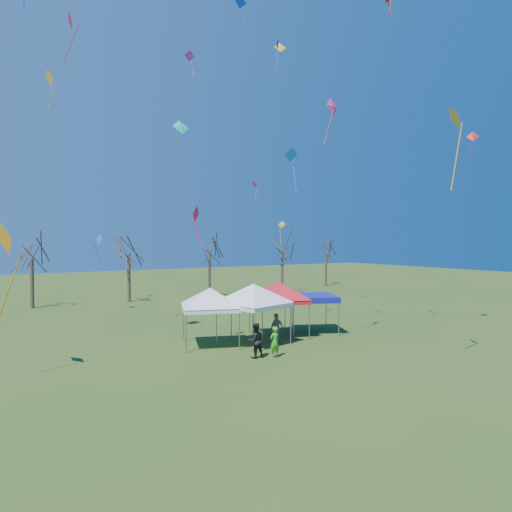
{
  "coord_description": "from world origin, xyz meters",
  "views": [
    {
      "loc": [
        -14.97,
        -19.3,
        5.95
      ],
      "look_at": [
        -1.18,
        3.0,
        5.03
      ],
      "focal_mm": 32.0,
      "sensor_mm": 36.0,
      "label": 1
    }
  ],
  "objects_px": {
    "tree_1": "(31,242)",
    "tent_blue": "(311,298)",
    "tree_5": "(326,242)",
    "person_green": "(275,342)",
    "tent_white_west": "(210,292)",
    "tent_white_mid": "(254,288)",
    "tree_2": "(129,237)",
    "tree_4": "(282,239)",
    "tree_3": "(209,239)",
    "person_grey": "(276,329)",
    "tent_red": "(278,285)",
    "person_dark": "(255,341)"
  },
  "relations": [
    {
      "from": "tree_1",
      "to": "tent_blue",
      "type": "bearing_deg",
      "value": -55.69
    },
    {
      "from": "tree_5",
      "to": "person_green",
      "type": "xyz_separation_m",
      "value": [
        -25.81,
        -26.33,
        -4.95
      ]
    },
    {
      "from": "tent_white_west",
      "to": "tent_white_mid",
      "type": "distance_m",
      "value": 2.47
    },
    {
      "from": "tree_2",
      "to": "tent_white_mid",
      "type": "bearing_deg",
      "value": -87.69
    },
    {
      "from": "tree_4",
      "to": "tent_white_west",
      "type": "height_order",
      "value": "tree_4"
    },
    {
      "from": "tree_5",
      "to": "tent_blue",
      "type": "height_order",
      "value": "tree_5"
    },
    {
      "from": "tree_3",
      "to": "tent_blue",
      "type": "distance_m",
      "value": 20.78
    },
    {
      "from": "tree_4",
      "to": "tent_white_west",
      "type": "distance_m",
      "value": 28.03
    },
    {
      "from": "tree_4",
      "to": "tent_blue",
      "type": "height_order",
      "value": "tree_4"
    },
    {
      "from": "tree_2",
      "to": "person_grey",
      "type": "height_order",
      "value": "tree_2"
    },
    {
      "from": "tree_1",
      "to": "person_green",
      "type": "height_order",
      "value": "tree_1"
    },
    {
      "from": "tree_2",
      "to": "tree_1",
      "type": "bearing_deg",
      "value": 178.15
    },
    {
      "from": "tree_5",
      "to": "tent_white_mid",
      "type": "relative_size",
      "value": 1.7
    },
    {
      "from": "tent_red",
      "to": "person_green",
      "type": "height_order",
      "value": "tent_red"
    },
    {
      "from": "tree_2",
      "to": "tree_4",
      "type": "height_order",
      "value": "tree_2"
    },
    {
      "from": "tent_red",
      "to": "person_grey",
      "type": "distance_m",
      "value": 3.23
    },
    {
      "from": "person_green",
      "to": "person_dark",
      "type": "xyz_separation_m",
      "value": [
        -0.9,
        0.4,
        0.1
      ]
    },
    {
      "from": "tree_2",
      "to": "tent_white_west",
      "type": "bearing_deg",
      "value": -93.86
    },
    {
      "from": "tree_5",
      "to": "person_green",
      "type": "height_order",
      "value": "tree_5"
    },
    {
      "from": "tree_1",
      "to": "tree_3",
      "type": "distance_m",
      "value": 16.81
    },
    {
      "from": "tree_4",
      "to": "person_grey",
      "type": "distance_m",
      "value": 27.44
    },
    {
      "from": "tree_2",
      "to": "tent_white_west",
      "type": "xyz_separation_m",
      "value": [
        -1.39,
        -20.65,
        -3.23
      ]
    },
    {
      "from": "tree_2",
      "to": "tree_3",
      "type": "distance_m",
      "value": 8.41
    },
    {
      "from": "person_green",
      "to": "person_grey",
      "type": "bearing_deg",
      "value": -133.24
    },
    {
      "from": "tree_4",
      "to": "tree_5",
      "type": "relative_size",
      "value": 1.06
    },
    {
      "from": "tree_3",
      "to": "person_dark",
      "type": "relative_size",
      "value": 4.5
    },
    {
      "from": "tent_white_west",
      "to": "tent_red",
      "type": "height_order",
      "value": "tent_red"
    },
    {
      "from": "tree_1",
      "to": "person_grey",
      "type": "height_order",
      "value": "tree_1"
    },
    {
      "from": "person_grey",
      "to": "person_dark",
      "type": "height_order",
      "value": "person_grey"
    },
    {
      "from": "tree_5",
      "to": "person_green",
      "type": "distance_m",
      "value": 37.21
    },
    {
      "from": "person_grey",
      "to": "person_green",
      "type": "height_order",
      "value": "person_grey"
    },
    {
      "from": "tree_4",
      "to": "tree_5",
      "type": "height_order",
      "value": "tree_4"
    },
    {
      "from": "tree_4",
      "to": "tent_red",
      "type": "height_order",
      "value": "tree_4"
    },
    {
      "from": "tree_3",
      "to": "tree_4",
      "type": "height_order",
      "value": "tree_3"
    },
    {
      "from": "tent_white_mid",
      "to": "tent_blue",
      "type": "distance_m",
      "value": 5.18
    },
    {
      "from": "tree_3",
      "to": "person_grey",
      "type": "bearing_deg",
      "value": -106.23
    },
    {
      "from": "tent_white_mid",
      "to": "tree_1",
      "type": "bearing_deg",
      "value": 112.95
    },
    {
      "from": "tree_1",
      "to": "person_green",
      "type": "bearing_deg",
      "value": -70.81
    },
    {
      "from": "tree_3",
      "to": "person_dark",
      "type": "bearing_deg",
      "value": -110.68
    },
    {
      "from": "tree_2",
      "to": "tree_3",
      "type": "height_order",
      "value": "tree_2"
    },
    {
      "from": "tent_white_mid",
      "to": "person_grey",
      "type": "relative_size",
      "value": 2.48
    },
    {
      "from": "tent_red",
      "to": "person_dark",
      "type": "bearing_deg",
      "value": -136.61
    },
    {
      "from": "tree_1",
      "to": "tent_white_west",
      "type": "relative_size",
      "value": 1.87
    },
    {
      "from": "tent_white_mid",
      "to": "person_dark",
      "type": "distance_m",
      "value": 3.82
    },
    {
      "from": "tree_2",
      "to": "tent_white_west",
      "type": "relative_size",
      "value": 2.03
    },
    {
      "from": "tree_4",
      "to": "person_green",
      "type": "xyz_separation_m",
      "value": [
        -17.45,
        -24.27,
        -5.28
      ]
    },
    {
      "from": "tree_4",
      "to": "person_dark",
      "type": "xyz_separation_m",
      "value": [
        -18.35,
        -23.87,
        -5.18
      ]
    },
    {
      "from": "tree_3",
      "to": "tent_white_mid",
      "type": "relative_size",
      "value": 1.8
    },
    {
      "from": "tree_1",
      "to": "person_green",
      "type": "distance_m",
      "value": 26.86
    },
    {
      "from": "tree_4",
      "to": "person_green",
      "type": "height_order",
      "value": "tree_4"
    }
  ]
}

